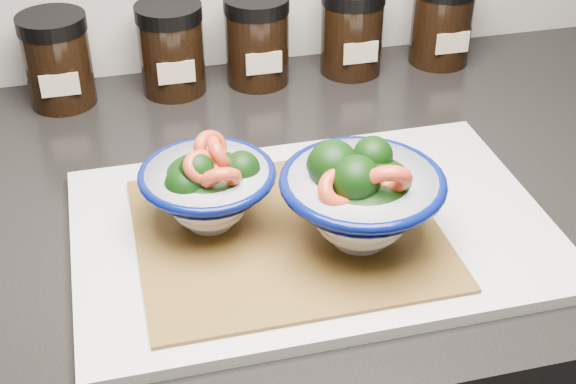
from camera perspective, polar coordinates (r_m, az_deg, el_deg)
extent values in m
cube|color=black|center=(0.88, 6.69, 0.51)|extent=(3.50, 0.60, 0.04)
cube|color=beige|center=(0.77, 1.78, -2.71)|extent=(0.45, 0.30, 0.01)
cube|color=olive|center=(0.75, 0.00, -2.89)|extent=(0.28, 0.24, 0.00)
cylinder|color=white|center=(0.76, -5.57, -1.83)|extent=(0.04, 0.04, 0.01)
ellipsoid|color=white|center=(0.75, -5.63, -0.99)|extent=(0.07, 0.07, 0.03)
torus|color=#040D4C|center=(0.73, -5.78, 1.24)|extent=(0.13, 0.13, 0.01)
torus|color=#040D4C|center=(0.74, -5.73, 0.41)|extent=(0.11, 0.11, 0.00)
ellipsoid|color=black|center=(0.74, -5.74, 0.64)|extent=(0.09, 0.09, 0.04)
ellipsoid|color=black|center=(0.73, -4.65, 1.59)|extent=(0.04, 0.04, 0.03)
cylinder|color=#477233|center=(0.74, -4.61, 0.78)|extent=(0.02, 0.01, 0.02)
ellipsoid|color=black|center=(0.72, -7.26, 0.47)|extent=(0.04, 0.04, 0.04)
cylinder|color=#477233|center=(0.73, -7.18, -0.43)|extent=(0.01, 0.01, 0.03)
ellipsoid|color=black|center=(0.73, -3.30, 1.60)|extent=(0.03, 0.03, 0.04)
cylinder|color=#477233|center=(0.74, -3.27, 0.81)|extent=(0.01, 0.01, 0.02)
ellipsoid|color=black|center=(0.71, -6.46, 1.48)|extent=(0.03, 0.03, 0.04)
cylinder|color=#477233|center=(0.72, -6.40, 0.69)|extent=(0.01, 0.01, 0.02)
torus|color=#D75828|center=(0.72, -4.96, 2.83)|extent=(0.03, 0.05, 0.05)
torus|color=#D75828|center=(0.74, -5.53, 3.19)|extent=(0.04, 0.05, 0.05)
torus|color=#D75828|center=(0.71, -6.06, 1.79)|extent=(0.04, 0.04, 0.04)
torus|color=#D75828|center=(0.70, -4.79, 0.95)|extent=(0.04, 0.03, 0.04)
cylinder|color=#CCBC8E|center=(0.75, -5.96, 2.56)|extent=(0.02, 0.02, 0.01)
cylinder|color=white|center=(0.74, 5.11, -2.96)|extent=(0.05, 0.05, 0.01)
ellipsoid|color=white|center=(0.73, 5.17, -1.95)|extent=(0.08, 0.08, 0.04)
torus|color=#040D4C|center=(0.71, 5.34, 0.72)|extent=(0.15, 0.15, 0.01)
torus|color=#040D4C|center=(0.72, 5.28, -0.28)|extent=(0.12, 0.12, 0.00)
ellipsoid|color=black|center=(0.71, 5.30, 0.00)|extent=(0.11, 0.11, 0.05)
ellipsoid|color=black|center=(0.72, 2.73, 1.89)|extent=(0.04, 0.04, 0.04)
cylinder|color=#477233|center=(0.72, 2.71, 1.05)|extent=(0.02, 0.01, 0.02)
ellipsoid|color=black|center=(0.73, 6.06, 2.59)|extent=(0.04, 0.04, 0.04)
cylinder|color=#477233|center=(0.73, 6.00, 1.74)|extent=(0.01, 0.01, 0.02)
ellipsoid|color=black|center=(0.70, 3.22, 1.93)|extent=(0.05, 0.05, 0.05)
cylinder|color=#477233|center=(0.71, 3.18, 0.85)|extent=(0.01, 0.02, 0.03)
ellipsoid|color=black|center=(0.68, 4.83, 0.82)|extent=(0.04, 0.04, 0.05)
cylinder|color=#477233|center=(0.69, 4.77, -0.22)|extent=(0.01, 0.02, 0.03)
torus|color=#D75828|center=(0.68, 3.74, 0.27)|extent=(0.06, 0.06, 0.05)
torus|color=#D75828|center=(0.68, 7.05, 0.83)|extent=(0.06, 0.05, 0.06)
torus|color=#D75828|center=(0.69, 4.50, 1.40)|extent=(0.06, 0.05, 0.06)
cylinder|color=#CCBC8E|center=(0.72, 4.62, 2.36)|extent=(0.02, 0.02, 0.01)
cylinder|color=black|center=(1.01, -15.99, 8.53)|extent=(0.08, 0.08, 0.09)
cylinder|color=black|center=(0.99, -16.51, 11.45)|extent=(0.08, 0.08, 0.02)
cube|color=#C6B793|center=(0.98, -15.92, 7.32)|extent=(0.05, 0.00, 0.03)
cylinder|color=black|center=(1.02, -8.25, 9.58)|extent=(0.08, 0.08, 0.09)
cylinder|color=black|center=(0.99, -8.52, 12.54)|extent=(0.08, 0.08, 0.02)
cube|color=#C6B793|center=(0.98, -7.94, 8.41)|extent=(0.04, 0.00, 0.03)
cylinder|color=black|center=(1.03, -2.20, 10.28)|extent=(0.08, 0.08, 0.09)
cylinder|color=black|center=(1.01, -2.27, 13.21)|extent=(0.08, 0.08, 0.02)
cube|color=#C6B793|center=(1.00, -1.72, 9.14)|extent=(0.05, 0.00, 0.03)
cylinder|color=black|center=(1.06, 4.54, 10.93)|extent=(0.08, 0.08, 0.09)
cube|color=#C6B793|center=(1.03, 5.20, 9.83)|extent=(0.04, 0.00, 0.03)
cylinder|color=black|center=(1.10, 10.84, 11.39)|extent=(0.08, 0.08, 0.09)
cube|color=#C6B793|center=(1.07, 11.63, 10.34)|extent=(0.04, 0.00, 0.03)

